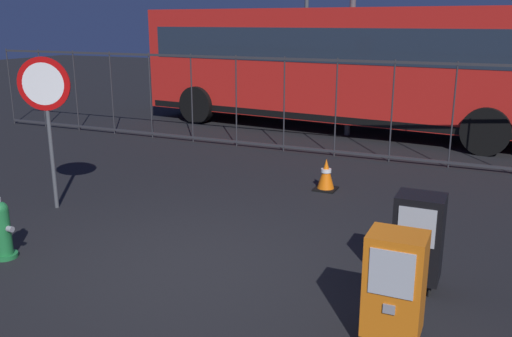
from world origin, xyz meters
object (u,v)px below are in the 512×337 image
(traffic_cone, at_px, (326,175))
(bus_near, at_px, (343,62))
(fire_hydrant, at_px, (2,230))
(newspaper_box_secondary, at_px, (395,284))
(stop_sign, at_px, (46,101))
(newspaper_box_primary, at_px, (418,237))

(traffic_cone, distance_m, bus_near, 5.66)
(fire_hydrant, xyz_separation_m, newspaper_box_secondary, (4.51, 0.08, 0.22))
(stop_sign, height_order, bus_near, bus_near)
(newspaper_box_primary, distance_m, traffic_cone, 3.50)
(newspaper_box_primary, height_order, traffic_cone, newspaper_box_primary)
(newspaper_box_primary, height_order, newspaper_box_secondary, same)
(newspaper_box_secondary, bearing_deg, stop_sign, 163.68)
(newspaper_box_primary, bearing_deg, bus_near, 110.79)
(newspaper_box_secondary, bearing_deg, traffic_cone, 114.50)
(newspaper_box_primary, height_order, bus_near, bus_near)
(fire_hydrant, xyz_separation_m, traffic_cone, (2.65, 4.15, -0.09))
(fire_hydrant, height_order, newspaper_box_primary, newspaper_box_primary)
(stop_sign, relative_size, traffic_cone, 4.21)
(fire_hydrant, relative_size, newspaper_box_primary, 0.73)
(newspaper_box_secondary, relative_size, bus_near, 0.10)
(stop_sign, bearing_deg, bus_near, 74.61)
(stop_sign, bearing_deg, newspaper_box_secondary, -16.32)
(fire_hydrant, distance_m, stop_sign, 2.18)
(fire_hydrant, height_order, stop_sign, stop_sign)
(fire_hydrant, height_order, newspaper_box_secondary, newspaper_box_secondary)
(traffic_cone, relative_size, bus_near, 0.05)
(fire_hydrant, bearing_deg, newspaper_box_primary, 15.01)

